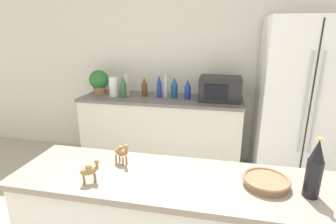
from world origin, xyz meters
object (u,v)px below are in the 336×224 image
object	(u,v)px
fruit_bowl	(266,181)
back_bottle_2	(166,85)
potted_plant	(99,81)
wine_bottle	(315,169)
back_bottle_3	(127,84)
paper_towel_roll	(114,87)
camel_figurine	(121,151)
back_bottle_0	(145,87)
back_bottle_6	(123,87)
microwave	(220,89)
back_bottle_4	(188,90)
back_bottle_5	(159,87)
back_bottle_1	(174,88)
camel_figurine_second	(90,170)
refrigerator	(300,104)

from	to	relation	value
fruit_bowl	back_bottle_2	bearing A→B (deg)	116.32
potted_plant	wine_bottle	world-z (taller)	wine_bottle
back_bottle_2	back_bottle_3	xyz separation A→B (m)	(-0.50, -0.03, -0.00)
paper_towel_roll	back_bottle_3	bearing A→B (deg)	16.45
wine_bottle	camel_figurine	world-z (taller)	wine_bottle
back_bottle_0	back_bottle_6	world-z (taller)	back_bottle_6
microwave	back_bottle_4	xyz separation A→B (m)	(-0.38, -0.02, -0.02)
back_bottle_2	back_bottle_5	distance (m)	0.08
microwave	paper_towel_roll	bearing A→B (deg)	-177.46
back_bottle_0	back_bottle_4	bearing A→B (deg)	-4.10
potted_plant	back_bottle_4	size ratio (longest dim) A/B	1.27
back_bottle_0	back_bottle_5	bearing A→B (deg)	-7.18
potted_plant	back_bottle_3	world-z (taller)	back_bottle_3
back_bottle_1	fruit_bowl	distance (m)	2.03
back_bottle_5	microwave	bearing A→B (deg)	0.57
camel_figurine	camel_figurine_second	xyz separation A→B (m)	(-0.08, -0.23, -0.01)
paper_towel_roll	back_bottle_4	world-z (taller)	back_bottle_4
back_bottle_3	back_bottle_4	xyz separation A→B (m)	(0.78, -0.01, -0.04)
wine_bottle	camel_figurine_second	size ratio (longest dim) A/B	2.41
back_bottle_2	fruit_bowl	distance (m)	2.10
refrigerator	fruit_bowl	world-z (taller)	refrigerator
wine_bottle	fruit_bowl	bearing A→B (deg)	165.33
back_bottle_0	paper_towel_roll	bearing A→B (deg)	-168.75
back_bottle_4	back_bottle_5	world-z (taller)	back_bottle_5
back_bottle_5	camel_figurine_second	size ratio (longest dim) A/B	2.28
back_bottle_6	wine_bottle	xyz separation A→B (m)	(1.63, -1.80, 0.05)
back_bottle_4	camel_figurine	distance (m)	1.77
back_bottle_0	wine_bottle	bearing A→B (deg)	-54.14
microwave	back_bottle_1	bearing A→B (deg)	-179.74
potted_plant	camel_figurine_second	size ratio (longest dim) A/B	2.54
back_bottle_0	wine_bottle	distance (m)	2.38
back_bottle_1	wine_bottle	world-z (taller)	wine_bottle
back_bottle_5	wine_bottle	xyz separation A→B (m)	(1.20, -1.91, 0.04)
back_bottle_5	refrigerator	bearing A→B (deg)	-2.62
paper_towel_roll	back_bottle_1	xyz separation A→B (m)	(0.77, 0.06, 0.01)
potted_plant	camel_figurine	xyz separation A→B (m)	(1.02, -1.81, -0.06)
microwave	back_bottle_4	distance (m)	0.38
refrigerator	back_bottle_6	distance (m)	2.04
back_bottle_3	back_bottle_5	xyz separation A→B (m)	(0.42, 0.01, -0.02)
back_bottle_0	wine_bottle	size ratio (longest dim) A/B	0.83
back_bottle_5	back_bottle_2	bearing A→B (deg)	19.58
back_bottle_3	back_bottle_6	size ratio (longest dim) A/B	1.18
back_bottle_1	back_bottle_4	size ratio (longest dim) A/B	1.08
microwave	camel_figurine_second	bearing A→B (deg)	-106.96
back_bottle_3	wine_bottle	world-z (taller)	wine_bottle
fruit_bowl	camel_figurine	distance (m)	0.80
wine_bottle	fruit_bowl	world-z (taller)	wine_bottle
potted_plant	back_bottle_4	distance (m)	1.17
back_bottle_3	back_bottle_6	xyz separation A→B (m)	(-0.01, -0.10, -0.02)
back_bottle_6	fruit_bowl	xyz separation A→B (m)	(1.44, -1.75, -0.07)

